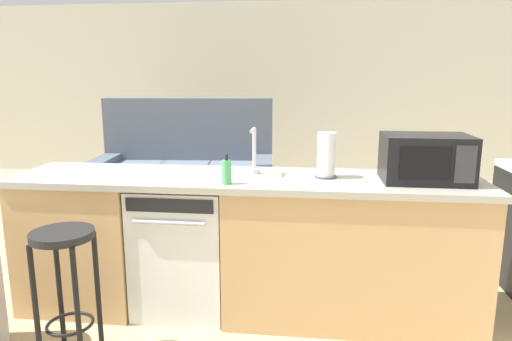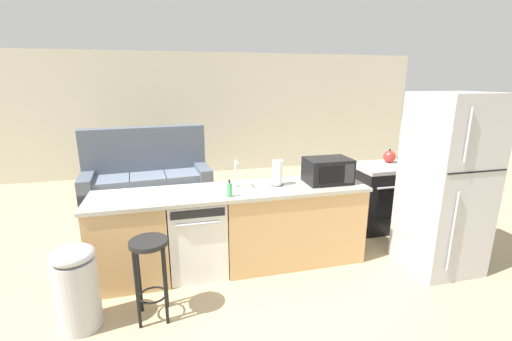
{
  "view_description": "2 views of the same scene",
  "coord_description": "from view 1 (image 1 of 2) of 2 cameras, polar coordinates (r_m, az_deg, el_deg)",
  "views": [
    {
      "loc": [
        0.55,
        -2.77,
        1.51
      ],
      "look_at": [
        0.16,
        0.55,
        0.83
      ],
      "focal_mm": 32.0,
      "sensor_mm": 36.0,
      "label": 1
    },
    {
      "loc": [
        -0.46,
        -3.42,
        2.03
      ],
      "look_at": [
        0.56,
        0.6,
        0.93
      ],
      "focal_mm": 24.0,
      "sensor_mm": 36.0,
      "label": 2
    }
  ],
  "objects": [
    {
      "name": "dishwasher",
      "position": [
        3.08,
        -8.9,
        -9.29
      ],
      "size": [
        0.58,
        0.61,
        0.84
      ],
      "color": "white",
      "rests_on": "ground_plane"
    },
    {
      "name": "couch",
      "position": [
        5.42,
        -8.61,
        -0.43
      ],
      "size": [
        2.07,
        1.07,
        1.27
      ],
      "color": "#515B6B",
      "rests_on": "ground_plane"
    },
    {
      "name": "soap_bottle",
      "position": [
        2.65,
        -3.68,
        -0.15
      ],
      "size": [
        0.06,
        0.06,
        0.18
      ],
      "color": "#4CB266",
      "rests_on": "kitchen_counter"
    },
    {
      "name": "sink_faucet",
      "position": [
        2.92,
        -0.25,
        2.1
      ],
      "size": [
        0.07,
        0.18,
        0.3
      ],
      "color": "silver",
      "rests_on": "kitchen_counter"
    },
    {
      "name": "paper_towel_roll",
      "position": [
        2.84,
        8.78,
        1.86
      ],
      "size": [
        0.14,
        0.14,
        0.28
      ],
      "color": "#4C4C51",
      "rests_on": "kitchen_counter"
    },
    {
      "name": "ground_plane",
      "position": [
        3.2,
        -4.15,
        -16.61
      ],
      "size": [
        24.0,
        24.0,
        0.0
      ],
      "primitive_type": "plane",
      "color": "tan"
    },
    {
      "name": "kitchen_counter",
      "position": [
        2.99,
        0.3,
        -9.82
      ],
      "size": [
        2.94,
        0.66,
        0.9
      ],
      "color": "tan",
      "rests_on": "ground_plane"
    },
    {
      "name": "wall_back",
      "position": [
        6.98,
        4.78,
        9.82
      ],
      "size": [
        10.0,
        0.06,
        2.6
      ],
      "color": "beige",
      "rests_on": "ground_plane"
    },
    {
      "name": "microwave",
      "position": [
        2.89,
        20.45,
        1.45
      ],
      "size": [
        0.5,
        0.37,
        0.28
      ],
      "color": "black",
      "rests_on": "kitchen_counter"
    },
    {
      "name": "bar_stool",
      "position": [
        2.62,
        -22.75,
        -11.25
      ],
      "size": [
        0.32,
        0.32,
        0.74
      ],
      "color": "black",
      "rests_on": "ground_plane"
    }
  ]
}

